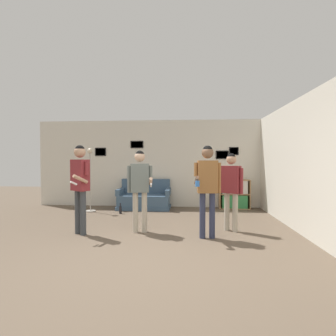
{
  "coord_description": "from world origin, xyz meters",
  "views": [
    {
      "loc": [
        0.7,
        -3.76,
        1.45
      ],
      "look_at": [
        0.24,
        2.19,
        1.28
      ],
      "focal_mm": 28.0,
      "sensor_mm": 36.0,
      "label": 1
    }
  ],
  "objects": [
    {
      "name": "wall_back",
      "position": [
        0.0,
        4.41,
        1.35
      ],
      "size": [
        8.17,
        0.08,
        2.7
      ],
      "color": "silver",
      "rests_on": "ground_plane"
    },
    {
      "name": "floor_lamp",
      "position": [
        -2.06,
        3.41,
        0.96
      ],
      "size": [
        0.28,
        0.28,
        1.79
      ],
      "color": "#ADA89E",
      "rests_on": "ground_plane"
    },
    {
      "name": "person_player_foreground_left",
      "position": [
        -1.41,
        1.19,
        1.08
      ],
      "size": [
        0.43,
        0.61,
        1.75
      ],
      "color": "#3D4247",
      "rests_on": "ground_plane"
    },
    {
      "name": "bookshelf",
      "position": [
        2.08,
        4.19,
        0.43
      ],
      "size": [
        0.9,
        0.3,
        0.87
      ],
      "color": "#A87F51",
      "rests_on": "ground_plane"
    },
    {
      "name": "person_spectator_near_bookshelf",
      "position": [
        1.57,
        1.66,
        0.97
      ],
      "size": [
        0.44,
        0.36,
        1.59
      ],
      "color": "#B7AD99",
      "rests_on": "ground_plane"
    },
    {
      "name": "bottle_on_floor",
      "position": [
        -1.14,
        3.2,
        0.11
      ],
      "size": [
        0.07,
        0.07,
        0.29
      ],
      "color": "black",
      "rests_on": "ground_plane"
    },
    {
      "name": "ground_plane",
      "position": [
        0.0,
        0.0,
        0.0
      ],
      "size": [
        20.0,
        20.0,
        0.0
      ],
      "primitive_type": "plane",
      "color": "brown"
    },
    {
      "name": "wall_right",
      "position": [
        2.92,
        2.19,
        1.35
      ],
      "size": [
        0.06,
        6.78,
        2.7
      ],
      "color": "silver",
      "rests_on": "ground_plane"
    },
    {
      "name": "person_player_foreground_center",
      "position": [
        -0.27,
        1.43,
        1.01
      ],
      "size": [
        0.54,
        0.43,
        1.65
      ],
      "color": "#B7AD99",
      "rests_on": "ground_plane"
    },
    {
      "name": "couch",
      "position": [
        -0.61,
        3.99,
        0.29
      ],
      "size": [
        1.56,
        0.8,
        0.87
      ],
      "color": "#3D5670",
      "rests_on": "ground_plane"
    },
    {
      "name": "person_watcher_holding_cup",
      "position": [
        1.05,
        1.12,
        1.07
      ],
      "size": [
        0.5,
        0.45,
        1.73
      ],
      "color": "#2D334C",
      "rests_on": "ground_plane"
    }
  ]
}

